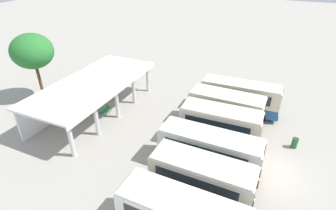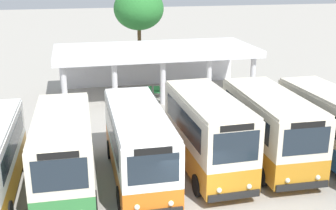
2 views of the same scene
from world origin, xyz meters
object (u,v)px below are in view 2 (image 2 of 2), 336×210
city_bus_middle_cream (138,141)px  city_bus_fifth_blue (269,126)px  waiting_chair_second_from_end (157,91)px  city_bus_fourth_amber (207,131)px  waiting_chair_end_by_column (149,91)px  waiting_chair_middle_seat (164,90)px  city_bus_second_in_row (64,150)px

city_bus_middle_cream → city_bus_fifth_blue: 6.12m
city_bus_fifth_blue → waiting_chair_second_from_end: 11.86m
city_bus_middle_cream → city_bus_fourth_amber: bearing=0.3°
waiting_chair_end_by_column → waiting_chair_second_from_end: same height
city_bus_middle_cream → waiting_chair_middle_seat: city_bus_middle_cream is taller
city_bus_middle_cream → city_bus_second_in_row: bearing=-172.9°
city_bus_second_in_row → city_bus_fifth_blue: (9.18, 0.62, 0.05)m
city_bus_second_in_row → city_bus_fourth_amber: 6.13m
city_bus_fourth_amber → city_bus_second_in_row: bearing=-176.3°
city_bus_middle_cream → waiting_chair_second_from_end: city_bus_middle_cream is taller
city_bus_second_in_row → waiting_chair_middle_seat: size_ratio=7.77×
waiting_chair_second_from_end → city_bus_second_in_row: bearing=-117.3°
city_bus_middle_cream → waiting_chair_second_from_end: (3.14, 11.64, -1.20)m
waiting_chair_end_by_column → city_bus_second_in_row: bearing=-115.0°
city_bus_second_in_row → waiting_chair_end_by_column: city_bus_second_in_row is taller
city_bus_fifth_blue → waiting_chair_second_from_end: city_bus_fifth_blue is taller
waiting_chair_middle_seat → waiting_chair_second_from_end: bearing=-169.5°
city_bus_fourth_amber → waiting_chair_middle_seat: (0.64, 11.73, -1.39)m
city_bus_second_in_row → waiting_chair_end_by_column: size_ratio=7.77×
city_bus_second_in_row → waiting_chair_end_by_column: bearing=65.0°
city_bus_middle_cream → city_bus_fifth_blue: (6.12, 0.24, 0.11)m
city_bus_fifth_blue → waiting_chair_end_by_column: (-3.54, 11.47, -1.31)m
city_bus_middle_cream → waiting_chair_middle_seat: (3.70, 11.75, -1.20)m
city_bus_middle_cream → waiting_chair_end_by_column: (2.58, 11.71, -1.20)m
city_bus_second_in_row → waiting_chair_end_by_column: (5.64, 12.09, -1.26)m
waiting_chair_end_by_column → city_bus_middle_cream: bearing=-102.4°
city_bus_middle_cream → waiting_chair_end_by_column: city_bus_middle_cream is taller
city_bus_fourth_amber → waiting_chair_second_from_end: city_bus_fourth_amber is taller
city_bus_fourth_amber → waiting_chair_second_from_end: (0.08, 11.62, -1.39)m
city_bus_fifth_blue → city_bus_fourth_amber: bearing=-175.8°
city_bus_second_in_row → city_bus_fifth_blue: bearing=3.9°
city_bus_middle_cream → waiting_chair_middle_seat: bearing=72.5°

